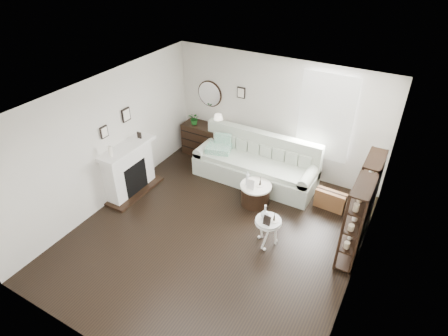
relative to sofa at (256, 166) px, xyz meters
The scene contains 18 objects.
room 1.64m from the sofa, 34.96° to the left, with size 5.50×5.50×5.50m.
fireplace 2.82m from the sofa, 140.54° to the right, with size 0.50×1.40×1.84m.
shelf_unit_far 2.57m from the sofa, 12.20° to the right, with size 0.30×0.80×1.60m.
shelf_unit_near 2.90m from the sofa, 30.10° to the right, with size 0.30×0.80×1.60m.
sofa is the anchor object (origin of this frame).
quilt 0.96m from the sofa, behind, with size 0.55×0.45×0.14m, color #28956F.
suitcase 1.82m from the sofa, ahead, with size 0.62×0.21×0.41m, color brown.
dresser 1.62m from the sofa, 166.25° to the left, with size 1.20×0.52×0.80m.
table_lamp 1.43m from the sofa, 162.50° to the left, with size 0.25×0.25×0.39m, color silver, non-canonical shape.
potted_plant 1.99m from the sofa, 169.87° to the left, with size 0.28×0.24×0.31m, color #17531A.
drum_table 0.92m from the sofa, 65.41° to the right, with size 0.66×0.66×0.46m.
pedestal_table 2.13m from the sofa, 59.16° to the right, with size 0.48×0.48×0.58m.
eiffel_drum 0.92m from the sofa, 59.97° to the right, with size 0.10×0.10×0.18m, color black, non-canonical shape.
bottle_drum 0.96m from the sofa, 76.63° to the right, with size 0.08×0.08×0.32m, color silver.
card_frame_drum 1.07m from the sofa, 71.45° to the right, with size 0.16×0.01×0.21m, color silver.
eiffel_ped 2.17m from the sofa, 56.59° to the right, with size 0.09×0.09×0.16m, color black, non-canonical shape.
flask_ped 2.10m from the sofa, 60.85° to the right, with size 0.15×0.15×0.28m, color silver, non-canonical shape.
card_frame_ped 2.26m from the sofa, 60.34° to the right, with size 0.14×0.01×0.18m, color black.
Camera 1 is at (2.73, -4.53, 5.00)m, focal length 30.00 mm.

